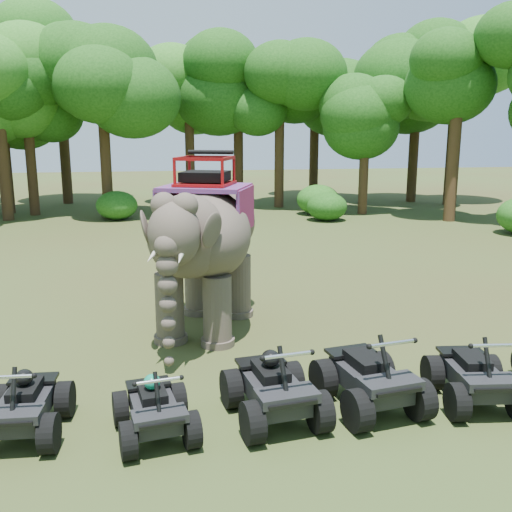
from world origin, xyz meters
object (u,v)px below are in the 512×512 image
at_px(atv_2, 274,379).
at_px(atv_3, 370,368).
at_px(atv_4, 475,367).
at_px(elephant, 205,243).
at_px(atv_0, 23,397).
at_px(atv_1, 154,400).

height_order(atv_2, atv_3, atv_3).
bearing_deg(atv_4, atv_3, -177.72).
bearing_deg(atv_3, elephant, 108.88).
height_order(atv_0, atv_2, atv_2).
bearing_deg(elephant, atv_2, -60.50).
bearing_deg(atv_0, atv_3, 3.06).
bearing_deg(atv_3, atv_2, 174.44).
xyz_separation_m(atv_0, atv_4, (7.20, -0.20, 0.03)).
height_order(elephant, atv_0, elephant).
bearing_deg(atv_4, elephant, 139.36).
bearing_deg(atv_2, atv_4, -8.76).
height_order(atv_2, atv_4, atv_2).
bearing_deg(atv_0, atv_1, -6.79).
distance_m(atv_1, atv_4, 5.28).
bearing_deg(elephant, atv_0, -105.03).
xyz_separation_m(elephant, atv_4, (4.09, -4.49, -1.37)).
bearing_deg(atv_0, atv_4, 2.01).
xyz_separation_m(elephant, atv_1, (-1.19, -4.65, -1.44)).
distance_m(atv_0, atv_4, 7.20).
height_order(atv_1, atv_2, atv_2).
height_order(elephant, atv_2, elephant).
bearing_deg(elephant, atv_1, -83.43).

